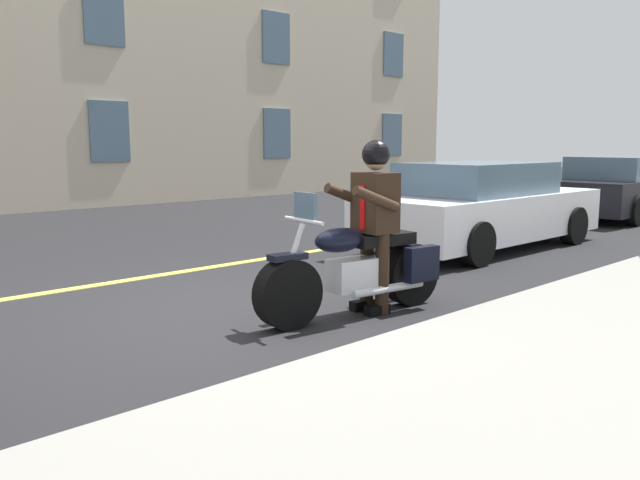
{
  "coord_description": "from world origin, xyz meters",
  "views": [
    {
      "loc": [
        3.77,
        5.38,
        1.72
      ],
      "look_at": [
        -0.55,
        0.76,
        0.75
      ],
      "focal_mm": 35.97,
      "sensor_mm": 36.0,
      "label": 1
    }
  ],
  "objects_px": {
    "car_silver": "(622,188)",
    "car_dark": "(481,206)",
    "motorcycle_main": "(359,270)",
    "rider_main": "(374,211)"
  },
  "relations": [
    {
      "from": "car_dark",
      "to": "motorcycle_main",
      "type": "bearing_deg",
      "value": 18.22
    },
    {
      "from": "motorcycle_main",
      "to": "car_dark",
      "type": "height_order",
      "value": "car_dark"
    },
    {
      "from": "rider_main",
      "to": "car_silver",
      "type": "distance_m",
      "value": 10.49
    },
    {
      "from": "car_silver",
      "to": "car_dark",
      "type": "distance_m",
      "value": 6.13
    },
    {
      "from": "motorcycle_main",
      "to": "car_silver",
      "type": "height_order",
      "value": "car_silver"
    },
    {
      "from": "motorcycle_main",
      "to": "car_silver",
      "type": "distance_m",
      "value": 10.67
    },
    {
      "from": "car_silver",
      "to": "car_dark",
      "type": "height_order",
      "value": "same"
    },
    {
      "from": "rider_main",
      "to": "car_dark",
      "type": "height_order",
      "value": "rider_main"
    },
    {
      "from": "motorcycle_main",
      "to": "rider_main",
      "type": "bearing_deg",
      "value": 173.59
    },
    {
      "from": "car_silver",
      "to": "car_dark",
      "type": "relative_size",
      "value": 1.0
    }
  ]
}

